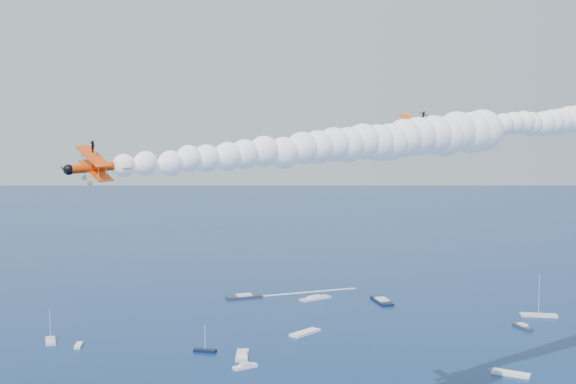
{
  "coord_description": "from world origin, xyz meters",
  "views": [
    {
      "loc": [
        -0.73,
        -73.71,
        52.32
      ],
      "look_at": [
        1.15,
        15.38,
        46.77
      ],
      "focal_mm": 42.03,
      "sensor_mm": 36.0,
      "label": 1
    }
  ],
  "objects": [
    {
      "name": "biplane_lead",
      "position": [
        22.28,
        30.54,
        55.1
      ],
      "size": [
        11.95,
        12.88,
        8.7
      ],
      "primitive_type": null,
      "rotation": [
        -0.37,
        0.07,
        3.69
      ],
      "color": "#FF5105"
    },
    {
      "name": "biplane_trail",
      "position": [
        -19.98,
        0.22,
        50.44
      ],
      "size": [
        10.53,
        11.42,
        7.3
      ],
      "primitive_type": null,
      "rotation": [
        -0.28,
        0.07,
        3.68
      ],
      "color": "#E83D04"
    },
    {
      "name": "smoke_trail_lead",
      "position": [
        49.18,
        47.12,
        57.52
      ],
      "size": [
        66.26,
        60.17,
        11.43
      ],
      "primitive_type": null,
      "rotation": [
        0.0,
        0.0,
        3.69
      ],
      "color": "white"
    },
    {
      "name": "smoke_trail_trail",
      "position": [
        7.14,
        16.44,
        52.86
      ],
      "size": [
        66.23,
        59.42,
        11.43
      ],
      "primitive_type": null,
      "rotation": [
        0.0,
        0.0,
        3.68
      ],
      "color": "white"
    },
    {
      "name": "spectator_boats",
      "position": [
        -5.91,
        104.17,
        0.35
      ],
      "size": [
        242.57,
        151.15,
        0.7
      ],
      "color": "#282D36",
      "rests_on": "ground"
    },
    {
      "name": "boat_wakes",
      "position": [
        -32.82,
        107.88,
        0.03
      ],
      "size": [
        124.2,
        147.52,
        0.04
      ],
      "color": "white",
      "rests_on": "ground"
    }
  ]
}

